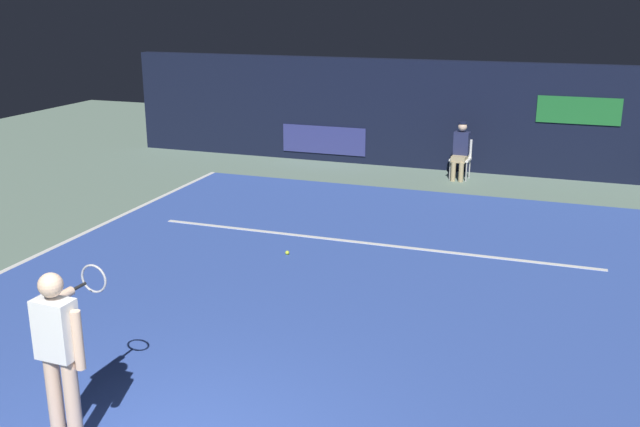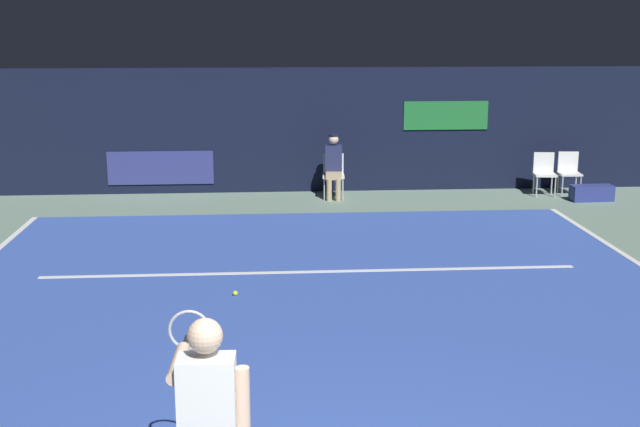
# 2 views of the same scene
# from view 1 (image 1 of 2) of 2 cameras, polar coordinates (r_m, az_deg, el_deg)

# --- Properties ---
(ground_plane) EXTENTS (31.05, 31.05, 0.00)m
(ground_plane) POSITION_cam_1_polar(r_m,az_deg,el_deg) (10.48, 0.65, -5.83)
(ground_plane) COLOR slate
(court_surface) EXTENTS (9.83, 11.55, 0.01)m
(court_surface) POSITION_cam_1_polar(r_m,az_deg,el_deg) (10.48, 0.65, -5.80)
(court_surface) COLOR #3856B2
(court_surface) RESTS_ON ground
(line_sideline_right) EXTENTS (0.10, 11.55, 0.01)m
(line_sideline_right) POSITION_cam_1_polar(r_m,az_deg,el_deg) (12.80, -20.47, -2.62)
(line_sideline_right) COLOR white
(line_sideline_right) RESTS_ON court_surface
(line_service) EXTENTS (7.67, 0.10, 0.01)m
(line_service) POSITION_cam_1_polar(r_m,az_deg,el_deg) (12.28, 3.70, -2.34)
(line_service) COLOR white
(line_service) RESTS_ON court_surface
(back_wall) EXTENTS (16.04, 0.33, 2.60)m
(back_wall) POSITION_cam_1_polar(r_m,az_deg,el_deg) (17.69, 9.17, 7.66)
(back_wall) COLOR black
(back_wall) RESTS_ON ground
(tennis_player) EXTENTS (0.59, 0.94, 1.73)m
(tennis_player) POSITION_cam_1_polar(r_m,az_deg,el_deg) (7.00, -19.85, -10.03)
(tennis_player) COLOR beige
(tennis_player) RESTS_ON ground
(line_judge_on_chair) EXTENTS (0.47, 0.55, 1.32)m
(line_judge_on_chair) POSITION_cam_1_polar(r_m,az_deg,el_deg) (16.79, 11.06, 4.95)
(line_judge_on_chair) COLOR white
(line_judge_on_chair) RESTS_ON ground
(tennis_ball) EXTENTS (0.07, 0.07, 0.07)m
(tennis_ball) POSITION_cam_1_polar(r_m,az_deg,el_deg) (11.72, -2.61, -3.11)
(tennis_ball) COLOR #CCE033
(tennis_ball) RESTS_ON court_surface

